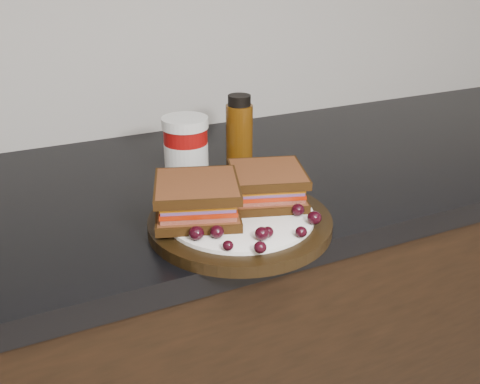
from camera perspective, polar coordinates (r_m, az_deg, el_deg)
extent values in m
cube|color=black|center=(1.26, -2.87, -18.34)|extent=(3.96, 0.58, 0.86)
cube|color=black|center=(1.01, -3.40, 0.64)|extent=(3.98, 0.60, 0.04)
cylinder|color=black|center=(0.82, 0.00, -3.25)|extent=(0.28, 0.28, 0.02)
ellipsoid|color=black|center=(0.74, -4.67, -4.39)|extent=(0.02, 0.02, 0.02)
ellipsoid|color=black|center=(0.74, -2.47, -4.25)|extent=(0.02, 0.02, 0.02)
ellipsoid|color=black|center=(0.71, -1.29, -5.73)|extent=(0.02, 0.02, 0.01)
ellipsoid|color=black|center=(0.71, 2.17, -5.92)|extent=(0.02, 0.02, 0.02)
ellipsoid|color=black|center=(0.74, 2.36, -4.45)|extent=(0.02, 0.02, 0.02)
ellipsoid|color=black|center=(0.74, 2.97, -4.28)|extent=(0.02, 0.02, 0.02)
ellipsoid|color=black|center=(0.75, 6.54, -4.25)|extent=(0.02, 0.02, 0.02)
ellipsoid|color=black|center=(0.78, 7.94, -2.74)|extent=(0.02, 0.02, 0.02)
ellipsoid|color=black|center=(0.81, 6.21, -1.90)|extent=(0.02, 0.02, 0.02)
ellipsoid|color=black|center=(0.82, 3.47, -1.52)|extent=(0.02, 0.02, 0.02)
ellipsoid|color=black|center=(0.85, 4.68, -0.21)|extent=(0.02, 0.02, 0.02)
ellipsoid|color=black|center=(0.86, 2.75, -0.12)|extent=(0.02, 0.02, 0.02)
ellipsoid|color=black|center=(0.86, 2.70, 0.08)|extent=(0.02, 0.02, 0.02)
ellipsoid|color=black|center=(0.82, -6.45, -1.46)|extent=(0.02, 0.02, 0.01)
ellipsoid|color=black|center=(0.79, -6.53, -2.46)|extent=(0.02, 0.02, 0.01)
ellipsoid|color=black|center=(0.78, -4.03, -2.99)|extent=(0.02, 0.02, 0.02)
ellipsoid|color=black|center=(0.82, -4.42, -1.34)|extent=(0.02, 0.02, 0.02)
ellipsoid|color=black|center=(0.80, -4.63, -2.09)|extent=(0.02, 0.02, 0.02)
ellipsoid|color=black|center=(0.77, -6.56, -3.39)|extent=(0.02, 0.02, 0.02)
cylinder|color=maroon|center=(0.96, -5.77, 4.45)|extent=(0.10, 0.10, 0.12)
cylinder|color=#532D08|center=(1.02, -0.07, 6.42)|extent=(0.06, 0.06, 0.14)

